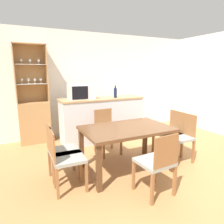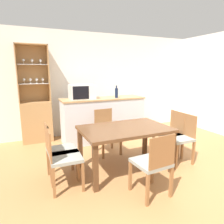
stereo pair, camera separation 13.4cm
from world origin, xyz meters
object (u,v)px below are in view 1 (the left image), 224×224
(dining_chair_head_far, at_px, (107,131))
(dining_chair_head_near, at_px, (157,163))
(dining_chair_side_left_near, at_px, (65,158))
(wine_bottle, at_px, (115,93))
(dining_chair_side_left_far, at_px, (61,151))
(dining_table, at_px, (127,133))
(dining_chair_side_right_near, at_px, (180,137))
(microwave, at_px, (81,92))
(display_cabinet, at_px, (34,115))
(dining_chair_side_right_far, at_px, (170,133))

(dining_chair_head_far, bearing_deg, dining_chair_head_near, 86.53)
(dining_chair_side_left_near, distance_m, wine_bottle, 2.27)
(dining_chair_side_left_far, bearing_deg, dining_chair_head_far, 120.39)
(dining_table, height_order, dining_chair_side_left_far, dining_chair_side_left_far)
(dining_table, distance_m, dining_chair_side_left_near, 1.05)
(dining_chair_side_right_near, relative_size, microwave, 1.62)
(dining_chair_head_far, xyz_separation_m, wine_bottle, (0.51, 0.64, 0.67))
(dining_chair_side_right_near, height_order, dining_chair_side_left_far, same)
(display_cabinet, distance_m, dining_chair_side_left_near, 2.20)
(wine_bottle, bearing_deg, dining_chair_side_right_far, -67.75)
(dining_table, distance_m, wine_bottle, 1.57)
(dining_chair_side_left_far, xyz_separation_m, microwave, (0.76, 1.42, 0.71))
(display_cabinet, height_order, dining_chair_side_right_near, display_cabinet)
(display_cabinet, bearing_deg, microwave, -27.31)
(dining_chair_side_left_far, height_order, microwave, microwave)
(dining_chair_side_right_near, bearing_deg, dining_table, 82.56)
(display_cabinet, relative_size, dining_chair_side_right_far, 2.51)
(dining_table, xyz_separation_m, dining_chair_side_left_far, (-1.03, 0.13, -0.18))
(dining_table, bearing_deg, dining_chair_head_near, -89.76)
(dining_chair_side_right_near, distance_m, dining_chair_head_far, 1.37)
(dining_chair_head_near, xyz_separation_m, dining_chair_head_far, (-0.01, 1.55, 0.00))
(dining_chair_head_near, height_order, dining_chair_head_far, same)
(dining_chair_head_near, xyz_separation_m, dining_chair_side_left_far, (-1.03, 0.91, 0.00))
(dining_chair_side_right_near, distance_m, wine_bottle, 1.76)
(microwave, xyz_separation_m, wine_bottle, (0.77, -0.14, -0.04))
(wine_bottle, bearing_deg, dining_chair_side_left_far, -140.16)
(dining_chair_side_right_near, bearing_deg, dining_chair_head_near, 122.03)
(wine_bottle, bearing_deg, dining_chair_head_far, -128.48)
(dining_chair_head_near, height_order, dining_chair_side_left_far, same)
(dining_chair_head_far, relative_size, wine_bottle, 3.07)
(dining_chair_side_right_near, height_order, wine_bottle, wine_bottle)
(dining_chair_side_left_far, xyz_separation_m, wine_bottle, (1.53, 1.28, 0.67))
(display_cabinet, height_order, dining_chair_head_far, display_cabinet)
(dining_chair_head_near, xyz_separation_m, dining_chair_side_right_near, (1.02, 0.64, 0.00))
(dining_chair_head_near, relative_size, dining_chair_side_left_far, 1.00)
(dining_table, xyz_separation_m, microwave, (-0.27, 1.55, 0.53))
(dining_chair_side_left_near, distance_m, dining_chair_side_left_far, 0.27)
(dining_chair_head_far, xyz_separation_m, microwave, (-0.27, 0.78, 0.71))
(wine_bottle, bearing_deg, display_cabinet, 159.77)
(dining_table, distance_m, dining_chair_head_far, 0.79)
(dining_chair_head_near, bearing_deg, microwave, 92.36)
(display_cabinet, xyz_separation_m, wine_bottle, (1.73, -0.64, 0.48))
(dining_table, relative_size, dining_chair_side_right_near, 1.63)
(dining_table, relative_size, microwave, 2.63)
(dining_chair_side_right_far, bearing_deg, dining_chair_side_left_near, 99.19)
(dining_table, bearing_deg, display_cabinet, 120.86)
(dining_chair_side_right_near, height_order, microwave, microwave)
(microwave, bearing_deg, dining_chair_side_left_far, -118.07)
(dining_chair_side_left_near, relative_size, dining_chair_side_right_near, 1.00)
(dining_table, xyz_separation_m, dining_chair_head_near, (0.00, -0.77, -0.18))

